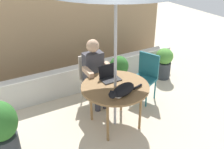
# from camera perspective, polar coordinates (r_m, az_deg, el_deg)

# --- Properties ---
(ground_plane) EXTENTS (14.00, 14.00, 0.00)m
(ground_plane) POSITION_cam_1_polar(r_m,az_deg,el_deg) (4.24, 0.67, -11.03)
(ground_plane) COLOR beige
(fence_back) EXTENTS (4.71, 0.08, 1.90)m
(fence_back) POSITION_cam_1_polar(r_m,az_deg,el_deg) (5.49, -10.27, 9.22)
(fence_back) COLOR #937756
(fence_back) RESTS_ON ground
(planter_wall_low) EXTENTS (4.24, 0.20, 0.53)m
(planter_wall_low) POSITION_cam_1_polar(r_m,az_deg,el_deg) (5.05, -6.48, -0.66)
(planter_wall_low) COLOR beige
(planter_wall_low) RESTS_ON ground
(patio_table) EXTENTS (1.04, 1.04, 0.72)m
(patio_table) POSITION_cam_1_polar(r_m,az_deg,el_deg) (3.86, 0.72, -3.34)
(patio_table) COLOR olive
(patio_table) RESTS_ON ground
(chair_occupied) EXTENTS (0.40, 0.40, 0.88)m
(chair_occupied) POSITION_cam_1_polar(r_m,az_deg,el_deg) (4.60, -4.61, -0.07)
(chair_occupied) COLOR #B2A899
(chair_occupied) RESTS_ON ground
(chair_empty) EXTENTS (0.53, 0.53, 0.88)m
(chair_empty) POSITION_cam_1_polar(r_m,az_deg,el_deg) (4.67, 7.65, 0.21)
(chair_empty) COLOR #1E606B
(chair_empty) RESTS_ON ground
(person_seated) EXTENTS (0.48, 0.48, 1.22)m
(person_seated) POSITION_cam_1_polar(r_m,az_deg,el_deg) (4.40, -3.83, 1.05)
(person_seated) COLOR #3F3F47
(person_seated) RESTS_ON ground
(laptop) EXTENTS (0.30, 0.26, 0.21)m
(laptop) POSITION_cam_1_polar(r_m,az_deg,el_deg) (4.01, -0.72, -0.10)
(laptop) COLOR black
(laptop) RESTS_ON patio_table
(cat) EXTENTS (0.64, 0.30, 0.17)m
(cat) POSITION_cam_1_polar(r_m,az_deg,el_deg) (3.56, 2.37, -3.63)
(cat) COLOR black
(cat) RESTS_ON patio_table
(potted_plant_near_fence) EXTENTS (0.38, 0.38, 0.64)m
(potted_plant_near_fence) POSITION_cam_1_polar(r_m,az_deg,el_deg) (5.14, 1.59, 1.19)
(potted_plant_near_fence) COLOR #595654
(potted_plant_near_fence) RESTS_ON ground
(potted_plant_by_chair) EXTENTS (0.46, 0.46, 0.91)m
(potted_plant_by_chair) POSITION_cam_1_polar(r_m,az_deg,el_deg) (3.67, -23.70, -11.32)
(potted_plant_by_chair) COLOR #33383D
(potted_plant_by_chair) RESTS_ON ground
(potted_plant_corner) EXTENTS (0.37, 0.37, 0.68)m
(potted_plant_corner) POSITION_cam_1_polar(r_m,az_deg,el_deg) (5.53, 11.63, 2.73)
(potted_plant_corner) COLOR #33383D
(potted_plant_corner) RESTS_ON ground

